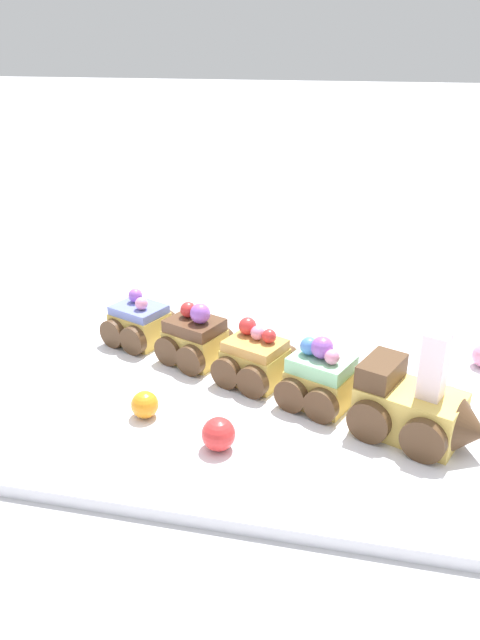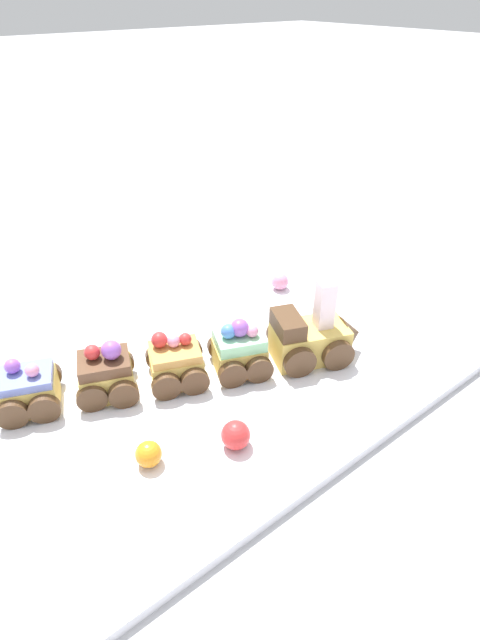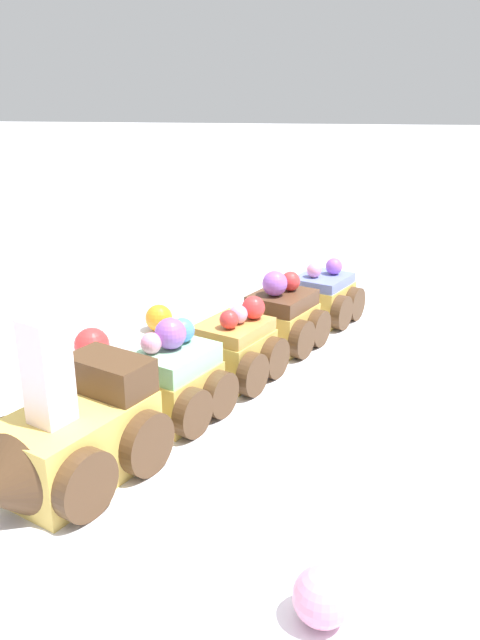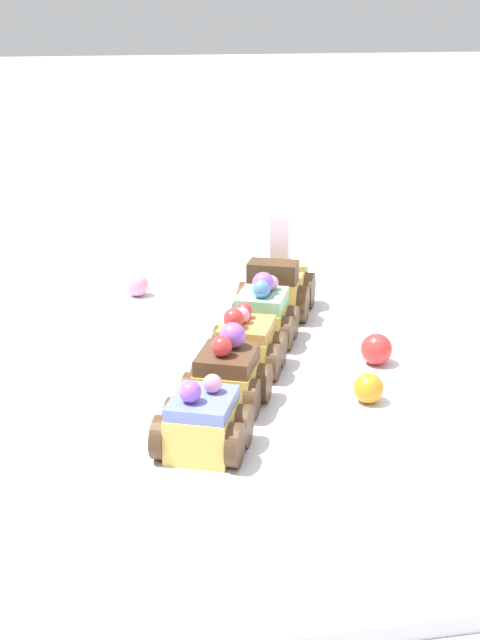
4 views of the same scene
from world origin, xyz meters
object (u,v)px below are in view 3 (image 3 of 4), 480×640
cake_train_locomotive (68,440)px  gumball_red (92,345)px  cake_car_chocolate (282,319)px  gumball_pink (323,596)px  cake_car_blueberry (322,298)px  gumball_orange (159,318)px  cake_car_caramel (234,349)px  cake_car_mint (173,381)px

cake_train_locomotive → gumball_red: cake_train_locomotive is taller
cake_car_chocolate → gumball_pink: size_ratio=3.29×
cake_car_blueberry → gumball_red: size_ratio=2.89×
cake_car_blueberry → gumball_pink: cake_car_blueberry is taller
cake_train_locomotive → gumball_red: (-0.17, -0.06, -0.01)m
gumball_orange → gumball_pink: same height
cake_car_caramel → cake_car_blueberry: 0.16m
cake_train_locomotive → gumball_orange: size_ratio=4.85×
cake_car_mint → gumball_pink: cake_car_mint is taller
cake_car_caramel → gumball_pink: size_ratio=3.29×
cake_car_mint → cake_car_blueberry: 0.24m
cake_car_blueberry → cake_car_mint: bearing=-0.1°
cake_car_blueberry → cake_car_chocolate: bearing=-0.1°
cake_car_chocolate → gumball_red: bearing=-44.5°
cake_car_caramel → gumball_orange: cake_car_caramel is taller
cake_car_blueberry → gumball_red: (0.14, -0.18, -0.01)m
cake_car_blueberry → gumball_pink: (0.38, 0.02, -0.01)m
cake_train_locomotive → cake_car_blueberry: bearing=180.0°
cake_car_chocolate → gumball_red: (0.06, -0.15, -0.01)m
gumball_orange → gumball_pink: size_ratio=1.00×
cake_train_locomotive → cake_car_caramel: cake_train_locomotive is taller
gumball_orange → cake_car_caramel: bearing=45.6°
cake_car_chocolate → gumball_red: cake_car_chocolate is taller
gumball_orange → cake_car_blueberry: bearing=112.3°
gumball_pink → gumball_red: 0.32m
cake_car_blueberry → gumball_orange: cake_car_blueberry is taller
cake_car_caramel → gumball_pink: bearing=41.7°
cake_train_locomotive → cake_car_mint: cake_train_locomotive is taller
cake_car_chocolate → gumball_orange: bearing=-74.8°
cake_car_chocolate → cake_car_blueberry: bearing=179.9°
cake_train_locomotive → cake_car_caramel: bearing=179.9°
cake_train_locomotive → gumball_pink: bearing=85.0°
cake_car_mint → gumball_orange: size_ratio=3.30×
cake_car_blueberry → gumball_orange: 0.16m
gumball_red → gumball_pink: bearing=40.2°
cake_car_mint → cake_car_blueberry: cake_car_mint is taller
cake_train_locomotive → gumball_pink: 0.17m
gumball_pink → gumball_red: size_ratio=0.88×
cake_car_caramel → cake_car_blueberry: cake_car_caramel is taller
cake_train_locomotive → gumball_orange: bearing=-152.2°
cake_car_chocolate → gumball_pink: 0.31m
cake_car_mint → gumball_orange: bearing=-136.8°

